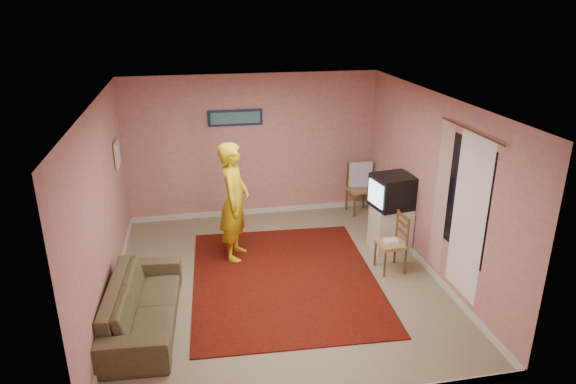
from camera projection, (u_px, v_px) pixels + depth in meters
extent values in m
plane|color=gray|center=(278.00, 280.00, 7.37)|extent=(5.00, 5.00, 0.00)
cube|color=tan|center=(253.00, 147.00, 9.20)|extent=(4.50, 0.02, 2.60)
cube|color=tan|center=(325.00, 295.00, 4.61)|extent=(4.50, 0.02, 2.60)
cube|color=tan|center=(102.00, 209.00, 6.50)|extent=(0.02, 5.00, 2.60)
cube|color=tan|center=(432.00, 185.00, 7.31)|extent=(0.02, 5.00, 2.60)
cube|color=silver|center=(276.00, 100.00, 6.45)|extent=(4.50, 5.00, 0.02)
cube|color=silver|center=(255.00, 211.00, 9.63)|extent=(4.50, 0.02, 0.10)
cube|color=silver|center=(115.00, 294.00, 6.95)|extent=(0.02, 5.00, 0.10)
cube|color=silver|center=(423.00, 263.00, 7.75)|extent=(0.02, 5.00, 0.10)
cube|color=black|center=(465.00, 198.00, 6.43)|extent=(0.01, 1.10, 1.50)
cube|color=white|center=(468.00, 217.00, 6.36)|extent=(0.01, 0.75, 2.10)
cube|color=beige|center=(441.00, 197.00, 7.00)|extent=(0.01, 0.35, 2.10)
cylinder|color=brown|center=(471.00, 131.00, 6.12)|extent=(0.02, 1.40, 0.02)
cube|color=#141C37|center=(235.00, 118.00, 8.92)|extent=(0.95, 0.03, 0.28)
cube|color=#315A89|center=(235.00, 118.00, 8.91)|extent=(0.86, 0.01, 0.20)
cube|color=#CEBC8E|center=(117.00, 154.00, 7.89)|extent=(0.03, 0.38, 0.42)
cube|color=silver|center=(118.00, 154.00, 7.89)|extent=(0.01, 0.30, 0.34)
cube|color=black|center=(284.00, 278.00, 7.41)|extent=(2.75, 3.37, 0.02)
cube|color=silver|center=(390.00, 228.00, 8.20)|extent=(0.57, 0.52, 0.72)
cube|color=black|center=(393.00, 191.00, 7.98)|extent=(0.67, 0.63, 0.52)
cube|color=#8CB2F2|center=(376.00, 194.00, 7.88)|extent=(0.09, 0.43, 0.37)
cube|color=tan|center=(360.00, 189.00, 9.58)|extent=(0.48, 0.46, 0.05)
cube|color=brown|center=(360.00, 177.00, 9.49)|extent=(0.43, 0.10, 0.48)
cube|color=#BCBCC1|center=(360.00, 187.00, 9.56)|extent=(0.40, 0.32, 0.06)
cube|color=#9AB5FD|center=(361.00, 174.00, 9.47)|extent=(0.43, 0.05, 0.46)
cube|color=tan|center=(391.00, 244.00, 7.51)|extent=(0.40, 0.42, 0.05)
cube|color=brown|center=(392.00, 230.00, 7.43)|extent=(0.06, 0.40, 0.46)
cube|color=white|center=(391.00, 241.00, 7.50)|extent=(0.20, 0.15, 0.04)
imported|color=brown|center=(143.00, 304.00, 6.28)|extent=(0.92, 2.07, 0.59)
imported|color=gold|center=(234.00, 202.00, 7.73)|extent=(0.62, 0.77, 1.85)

